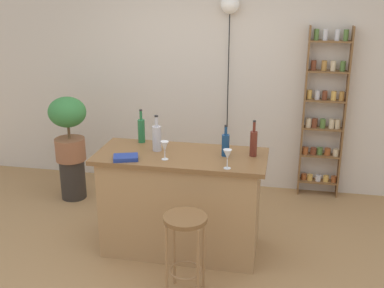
{
  "coord_description": "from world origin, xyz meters",
  "views": [
    {
      "loc": [
        0.87,
        -3.57,
        2.4
      ],
      "look_at": [
        0.05,
        0.55,
        0.97
      ],
      "focal_mm": 44.5,
      "sensor_mm": 36.0,
      "label": 1
    }
  ],
  "objects_px": {
    "potted_plant": "(68,125)",
    "bottle_vinegar": "(141,130)",
    "bar_stool": "(185,237)",
    "wine_glass_center": "(165,147)",
    "pendant_globe_light": "(230,7)",
    "wine_glass_left": "(227,155)",
    "plant_stool": "(73,179)",
    "bottle_spirits_clear": "(157,137)",
    "bottle_olive_oil": "(226,144)",
    "bottle_wine_red": "(254,143)",
    "spice_shelf": "(324,114)",
    "cookbook": "(126,158)"
  },
  "relations": [
    {
      "from": "bottle_olive_oil",
      "to": "pendant_globe_light",
      "type": "height_order",
      "value": "pendant_globe_light"
    },
    {
      "from": "plant_stool",
      "to": "bottle_spirits_clear",
      "type": "bearing_deg",
      "value": -32.61
    },
    {
      "from": "pendant_globe_light",
      "to": "bottle_vinegar",
      "type": "bearing_deg",
      "value": -117.15
    },
    {
      "from": "bar_stool",
      "to": "wine_glass_center",
      "type": "height_order",
      "value": "wine_glass_center"
    },
    {
      "from": "bottle_spirits_clear",
      "to": "wine_glass_center",
      "type": "relative_size",
      "value": 2.01
    },
    {
      "from": "potted_plant",
      "to": "wine_glass_center",
      "type": "distance_m",
      "value": 1.71
    },
    {
      "from": "wine_glass_center",
      "to": "bottle_vinegar",
      "type": "bearing_deg",
      "value": 129.21
    },
    {
      "from": "bottle_olive_oil",
      "to": "pendant_globe_light",
      "type": "distance_m",
      "value": 1.86
    },
    {
      "from": "bottle_vinegar",
      "to": "wine_glass_left",
      "type": "height_order",
      "value": "bottle_vinegar"
    },
    {
      "from": "wine_glass_left",
      "to": "cookbook",
      "type": "xyz_separation_m",
      "value": [
        -0.88,
        0.03,
        -0.1
      ]
    },
    {
      "from": "bar_stool",
      "to": "bottle_wine_red",
      "type": "distance_m",
      "value": 1.05
    },
    {
      "from": "bottle_vinegar",
      "to": "wine_glass_center",
      "type": "distance_m",
      "value": 0.53
    },
    {
      "from": "bottle_vinegar",
      "to": "spice_shelf",
      "type": "bearing_deg",
      "value": 35.47
    },
    {
      "from": "spice_shelf",
      "to": "bottle_wine_red",
      "type": "distance_m",
      "value": 1.59
    },
    {
      "from": "wine_glass_left",
      "to": "wine_glass_center",
      "type": "distance_m",
      "value": 0.56
    },
    {
      "from": "potted_plant",
      "to": "pendant_globe_light",
      "type": "relative_size",
      "value": 0.32
    },
    {
      "from": "pendant_globe_light",
      "to": "plant_stool",
      "type": "bearing_deg",
      "value": -158.01
    },
    {
      "from": "spice_shelf",
      "to": "bottle_spirits_clear",
      "type": "relative_size",
      "value": 5.93
    },
    {
      "from": "bar_stool",
      "to": "wine_glass_center",
      "type": "distance_m",
      "value": 0.82
    },
    {
      "from": "bottle_wine_red",
      "to": "wine_glass_center",
      "type": "relative_size",
      "value": 1.98
    },
    {
      "from": "bar_stool",
      "to": "bottle_spirits_clear",
      "type": "relative_size",
      "value": 2.13
    },
    {
      "from": "potted_plant",
      "to": "bottle_vinegar",
      "type": "relative_size",
      "value": 2.29
    },
    {
      "from": "bottle_wine_red",
      "to": "plant_stool",
      "type": "bearing_deg",
      "value": 159.98
    },
    {
      "from": "plant_stool",
      "to": "cookbook",
      "type": "xyz_separation_m",
      "value": [
        1.05,
        -1.08,
        0.73
      ]
    },
    {
      "from": "wine_glass_center",
      "to": "pendant_globe_light",
      "type": "height_order",
      "value": "pendant_globe_light"
    },
    {
      "from": "bottle_olive_oil",
      "to": "cookbook",
      "type": "xyz_separation_m",
      "value": [
        -0.83,
        -0.26,
        -0.09
      ]
    },
    {
      "from": "bottle_vinegar",
      "to": "bar_stool",
      "type": "bearing_deg",
      "value": -56.38
    },
    {
      "from": "bottle_spirits_clear",
      "to": "pendant_globe_light",
      "type": "height_order",
      "value": "pendant_globe_light"
    },
    {
      "from": "bottle_olive_oil",
      "to": "bottle_wine_red",
      "type": "height_order",
      "value": "bottle_wine_red"
    },
    {
      "from": "bottle_olive_oil",
      "to": "wine_glass_center",
      "type": "xyz_separation_m",
      "value": [
        -0.5,
        -0.19,
        0.01
      ]
    },
    {
      "from": "spice_shelf",
      "to": "wine_glass_center",
      "type": "height_order",
      "value": "spice_shelf"
    },
    {
      "from": "wine_glass_center",
      "to": "wine_glass_left",
      "type": "bearing_deg",
      "value": -10.63
    },
    {
      "from": "potted_plant",
      "to": "bar_stool",
      "type": "bearing_deg",
      "value": -42.7
    },
    {
      "from": "spice_shelf",
      "to": "bottle_wine_red",
      "type": "relative_size",
      "value": 6.04
    },
    {
      "from": "bar_stool",
      "to": "bottle_olive_oil",
      "type": "distance_m",
      "value": 0.93
    },
    {
      "from": "spice_shelf",
      "to": "plant_stool",
      "type": "relative_size",
      "value": 4.17
    },
    {
      "from": "bar_stool",
      "to": "bottle_vinegar",
      "type": "distance_m",
      "value": 1.26
    },
    {
      "from": "cookbook",
      "to": "pendant_globe_light",
      "type": "height_order",
      "value": "pendant_globe_light"
    },
    {
      "from": "bottle_olive_oil",
      "to": "bottle_vinegar",
      "type": "distance_m",
      "value": 0.86
    },
    {
      "from": "bottle_vinegar",
      "to": "bottle_wine_red",
      "type": "distance_m",
      "value": 1.09
    },
    {
      "from": "bottle_vinegar",
      "to": "wine_glass_left",
      "type": "bearing_deg",
      "value": -29.99
    },
    {
      "from": "bottle_vinegar",
      "to": "cookbook",
      "type": "distance_m",
      "value": 0.49
    },
    {
      "from": "wine_glass_left",
      "to": "cookbook",
      "type": "distance_m",
      "value": 0.89
    },
    {
      "from": "potted_plant",
      "to": "pendant_globe_light",
      "type": "height_order",
      "value": "pendant_globe_light"
    },
    {
      "from": "potted_plant",
      "to": "bottle_wine_red",
      "type": "height_order",
      "value": "bottle_wine_red"
    },
    {
      "from": "wine_glass_center",
      "to": "plant_stool",
      "type": "bearing_deg",
      "value": 143.83
    },
    {
      "from": "bottle_spirits_clear",
      "to": "wine_glass_center",
      "type": "distance_m",
      "value": 0.24
    },
    {
      "from": "bottle_vinegar",
      "to": "cookbook",
      "type": "xyz_separation_m",
      "value": [
        0.0,
        -0.48,
        -0.1
      ]
    },
    {
      "from": "bottle_wine_red",
      "to": "pendant_globe_light",
      "type": "xyz_separation_m",
      "value": [
        -0.41,
        1.46,
        1.06
      ]
    },
    {
      "from": "plant_stool",
      "to": "spice_shelf",
      "type": "bearing_deg",
      "value": 13.18
    }
  ]
}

